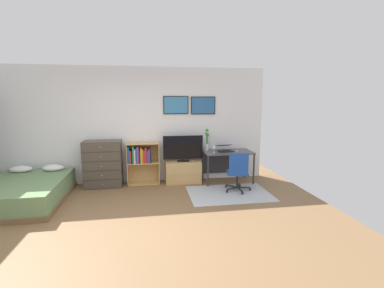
{
  "coord_description": "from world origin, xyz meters",
  "views": [
    {
      "loc": [
        0.26,
        -4.04,
        1.97
      ],
      "look_at": [
        1.16,
        1.5,
        1.03
      ],
      "focal_mm": 25.4,
      "sensor_mm": 36.0,
      "label": 1
    }
  ],
  "objects": [
    {
      "name": "ground_plane",
      "position": [
        0.0,
        0.0,
        0.0
      ],
      "size": [
        7.2,
        7.2,
        0.0
      ],
      "primitive_type": "plane",
      "color": "brown"
    },
    {
      "name": "wall_back_with_posters",
      "position": [
        0.02,
        2.43,
        1.36
      ],
      "size": [
        6.12,
        0.09,
        2.7
      ],
      "color": "white",
      "rests_on": "ground_plane"
    },
    {
      "name": "area_rug",
      "position": [
        1.91,
        1.23,
        0.0
      ],
      "size": [
        1.7,
        1.2,
        0.01
      ],
      "primitive_type": "cube",
      "color": "#B2B7BC",
      "rests_on": "ground_plane"
    },
    {
      "name": "bed",
      "position": [
        -2.11,
        1.38,
        0.22
      ],
      "size": [
        1.49,
        2.0,
        0.56
      ],
      "rotation": [
        0.0,
        0.0,
        0.02
      ],
      "color": "brown",
      "rests_on": "ground_plane"
    },
    {
      "name": "dresser",
      "position": [
        -0.77,
        2.15,
        0.53
      ],
      "size": [
        0.82,
        0.46,
        1.05
      ],
      "color": "#4C4238",
      "rests_on": "ground_plane"
    },
    {
      "name": "bookshelf",
      "position": [
        0.08,
        2.21,
        0.58
      ],
      "size": [
        0.74,
        0.3,
        0.96
      ],
      "color": "tan",
      "rests_on": "ground_plane"
    },
    {
      "name": "tv_stand",
      "position": [
        1.05,
        2.17,
        0.26
      ],
      "size": [
        0.83,
        0.41,
        0.52
      ],
      "color": "tan",
      "rests_on": "ground_plane"
    },
    {
      "name": "television",
      "position": [
        1.05,
        2.15,
        0.82
      ],
      "size": [
        0.93,
        0.16,
        0.61
      ],
      "color": "black",
      "rests_on": "tv_stand"
    },
    {
      "name": "desk",
      "position": [
        2.11,
        2.13,
        0.61
      ],
      "size": [
        1.14,
        0.64,
        0.74
      ],
      "color": "#4C4C4F",
      "rests_on": "ground_plane"
    },
    {
      "name": "office_chair",
      "position": [
        2.11,
        1.32,
        0.46
      ],
      "size": [
        0.58,
        0.57,
        0.86
      ],
      "rotation": [
        0.0,
        0.0,
        -0.22
      ],
      "color": "#232326",
      "rests_on": "ground_plane"
    },
    {
      "name": "laptop",
      "position": [
        2.04,
        2.12,
        0.8
      ],
      "size": [
        0.38,
        0.41,
        0.16
      ],
      "rotation": [
        0.0,
        0.0,
        0.08
      ],
      "color": "black",
      "rests_on": "desk"
    },
    {
      "name": "computer_mouse",
      "position": [
        2.31,
        2.01,
        0.76
      ],
      "size": [
        0.06,
        0.1,
        0.03
      ],
      "primitive_type": "ellipsoid",
      "color": "silver",
      "rests_on": "desk"
    },
    {
      "name": "bamboo_vase",
      "position": [
        1.64,
        2.25,
        0.99
      ],
      "size": [
        0.1,
        0.09,
        0.53
      ],
      "color": "silver",
      "rests_on": "desk"
    },
    {
      "name": "wine_glass",
      "position": [
        1.75,
        1.96,
        0.87
      ],
      "size": [
        0.07,
        0.07,
        0.18
      ],
      "color": "silver",
      "rests_on": "desk"
    }
  ]
}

